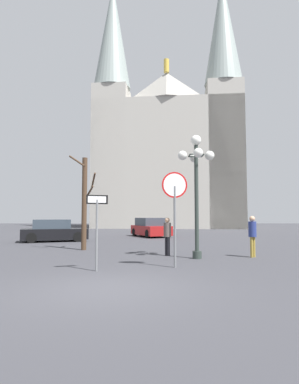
# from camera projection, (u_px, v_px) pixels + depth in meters

# --- Properties ---
(ground_plane) EXTENTS (120.00, 120.00, 0.00)m
(ground_plane) POSITION_uv_depth(u_px,v_px,m) (105.00, 289.00, 7.51)
(ground_plane) COLOR #38383D
(cathedral) EXTENTS (20.86, 13.51, 35.52)m
(cathedral) POSITION_uv_depth(u_px,v_px,m) (167.00, 147.00, 45.79)
(cathedral) COLOR #ADA89E
(cathedral) RESTS_ON ground
(stop_sign) EXTENTS (0.86, 0.20, 3.17)m
(stop_sign) POSITION_uv_depth(u_px,v_px,m) (173.00, 199.00, 10.76)
(stop_sign) COLOR slate
(stop_sign) RESTS_ON ground
(one_way_arrow_sign) EXTENTS (0.65, 0.27, 2.35)m
(one_way_arrow_sign) POSITION_uv_depth(u_px,v_px,m) (96.00, 221.00, 10.03)
(one_way_arrow_sign) COLOR slate
(one_way_arrow_sign) RESTS_ON ground
(street_lamp) EXTENTS (1.48, 1.48, 4.98)m
(street_lamp) POSITION_uv_depth(u_px,v_px,m) (195.00, 173.00, 13.04)
(street_lamp) COLOR #2D3833
(street_lamp) RESTS_ON ground
(bare_tree) EXTENTS (1.40, 1.39, 4.72)m
(bare_tree) POSITION_uv_depth(u_px,v_px,m) (83.00, 201.00, 16.12)
(bare_tree) COLOR #473323
(bare_tree) RESTS_ON ground
(parked_car_near_black) EXTENTS (4.52, 3.05, 1.44)m
(parked_car_near_black) POSITION_uv_depth(u_px,v_px,m) (52.00, 231.00, 21.12)
(parked_car_near_black) COLOR black
(parked_car_near_black) RESTS_ON ground
(parked_car_far_red) EXTENTS (3.38, 4.51, 1.51)m
(parked_car_far_red) POSITION_uv_depth(u_px,v_px,m) (149.00, 228.00, 25.94)
(parked_car_far_red) COLOR maroon
(parked_car_far_red) RESTS_ON ground
(pedestrian_walking) EXTENTS (0.32, 0.32, 1.69)m
(pedestrian_walking) POSITION_uv_depth(u_px,v_px,m) (251.00, 232.00, 13.27)
(pedestrian_walking) COLOR olive
(pedestrian_walking) RESTS_ON ground
(pedestrian_standing) EXTENTS (0.32, 0.32, 1.62)m
(pedestrian_standing) POSITION_uv_depth(u_px,v_px,m) (166.00, 233.00, 13.76)
(pedestrian_standing) COLOR black
(pedestrian_standing) RESTS_ON ground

